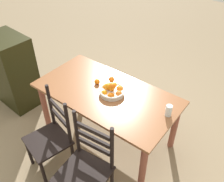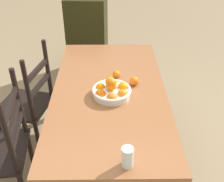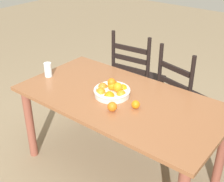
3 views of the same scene
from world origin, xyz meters
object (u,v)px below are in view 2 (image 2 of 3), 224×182
object	(u,v)px
orange_loose_1	(134,81)
orange_loose_0	(117,74)
chair_near_window	(29,104)
chair_by_cabinet	(1,150)
dining_table	(110,102)
drinking_glass	(128,157)
fruit_bowl	(112,91)
cabinet	(89,37)

from	to	relation	value
orange_loose_1	orange_loose_0	bearing A→B (deg)	50.59
chair_near_window	orange_loose_0	xyz separation A→B (m)	(-0.01, -0.76, 0.31)
orange_loose_0	chair_by_cabinet	bearing A→B (deg)	123.65
dining_table	drinking_glass	distance (m)	0.75
chair_by_cabinet	orange_loose_1	distance (m)	1.09
chair_by_cabinet	fruit_bowl	bearing A→B (deg)	104.60
chair_by_cabinet	orange_loose_0	xyz separation A→B (m)	(0.55, -0.82, 0.28)
dining_table	drinking_glass	size ratio (longest dim) A/B	12.96
chair_by_cabinet	orange_loose_1	xyz separation A→B (m)	(0.44, -0.96, 0.29)
chair_near_window	orange_loose_1	distance (m)	0.96
cabinet	fruit_bowl	xyz separation A→B (m)	(-1.55, -0.27, 0.24)
cabinet	fruit_bowl	world-z (taller)	cabinet
dining_table	chair_near_window	size ratio (longest dim) A/B	1.66
cabinet	orange_loose_0	distance (m)	1.35
orange_loose_0	cabinet	bearing A→B (deg)	13.59
chair_by_cabinet	orange_loose_0	bearing A→B (deg)	117.55
drinking_glass	orange_loose_1	bearing A→B (deg)	-7.13
drinking_glass	orange_loose_0	bearing A→B (deg)	2.19
dining_table	drinking_glass	world-z (taller)	drinking_glass
cabinet	drinking_glass	size ratio (longest dim) A/B	8.36
cabinet	orange_loose_1	xyz separation A→B (m)	(-1.41, -0.45, 0.23)
chair_near_window	fruit_bowl	xyz separation A→B (m)	(-0.26, -0.72, 0.32)
chair_near_window	drinking_glass	size ratio (longest dim) A/B	7.82
fruit_bowl	chair_by_cabinet	bearing A→B (deg)	110.71
fruit_bowl	orange_loose_0	xyz separation A→B (m)	(0.25, -0.04, -0.01)
cabinet	dining_table	bearing A→B (deg)	-166.78
fruit_bowl	orange_loose_1	xyz separation A→B (m)	(0.14, -0.18, -0.01)
cabinet	fruit_bowl	bearing A→B (deg)	-166.51
orange_loose_1	chair_by_cabinet	bearing A→B (deg)	114.52
chair_by_cabinet	orange_loose_0	size ratio (longest dim) A/B	15.98
orange_loose_0	orange_loose_1	distance (m)	0.17
fruit_bowl	cabinet	bearing A→B (deg)	10.00
orange_loose_0	dining_table	bearing A→B (deg)	162.16
drinking_glass	cabinet	bearing A→B (deg)	8.96
cabinet	drinking_glass	world-z (taller)	cabinet
chair_near_window	fruit_bowl	world-z (taller)	chair_near_window
dining_table	chair_by_cabinet	size ratio (longest dim) A/B	1.63
orange_loose_0	drinking_glass	distance (m)	0.91
chair_near_window	chair_by_cabinet	distance (m)	0.56
cabinet	orange_loose_1	bearing A→B (deg)	-158.84
chair_by_cabinet	fruit_bowl	xyz separation A→B (m)	(0.30, -0.78, 0.30)
dining_table	orange_loose_0	world-z (taller)	orange_loose_0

